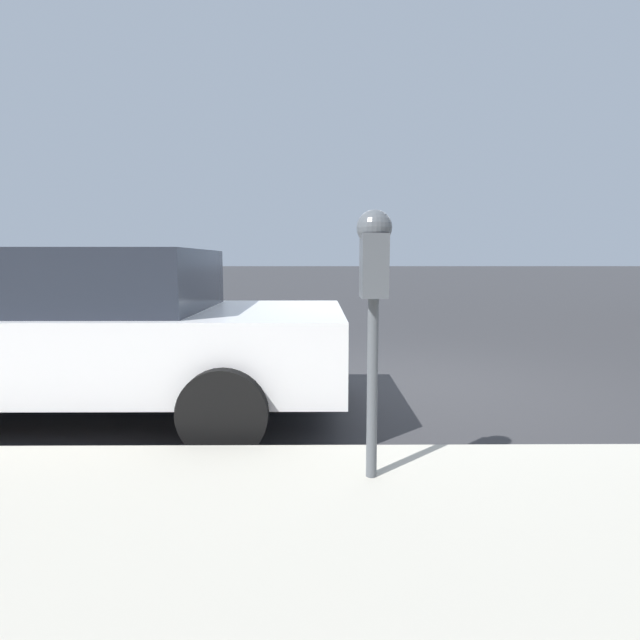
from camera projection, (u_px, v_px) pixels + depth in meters
The scene contains 3 objects.
ground_plane at pixel (401, 386), 5.50m from camera, with size 220.00×220.00×0.00m, color #333335.
parking_meter at pixel (374, 276), 2.68m from camera, with size 0.21×0.19×1.48m.
car_white at pixel (75, 329), 4.40m from camera, with size 2.15×4.62×1.47m.
Camera 1 is at (-5.37, 0.94, 1.38)m, focal length 28.00 mm.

